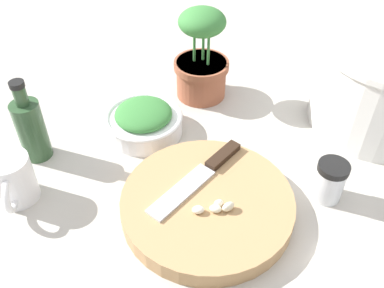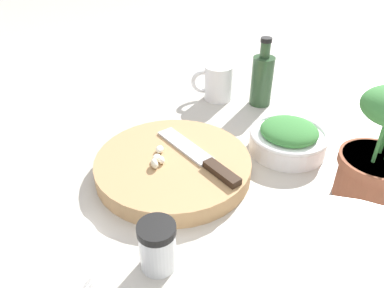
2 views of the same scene
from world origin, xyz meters
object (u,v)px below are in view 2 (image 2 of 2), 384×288
object	(u,v)px
cutting_board	(173,166)
herb_bowl	(288,138)
garlic_cloves	(158,158)
oil_bottle	(262,79)
potted_herb	(379,156)
coffee_mug	(217,83)
spice_jar	(158,246)
plate_stack	(31,262)
chef_knife	(201,158)

from	to	relation	value
cutting_board	herb_bowl	xyz separation A→B (m)	(-0.18, 0.16, 0.01)
garlic_cloves	oil_bottle	distance (m)	0.38
herb_bowl	potted_herb	world-z (taller)	potted_herb
coffee_mug	cutting_board	bearing A→B (deg)	12.83
herb_bowl	coffee_mug	size ratio (longest dim) A/B	1.59
coffee_mug	potted_herb	bearing A→B (deg)	62.20
spice_jar	coffee_mug	xyz separation A→B (m)	(-0.52, -0.17, 0.01)
plate_stack	garlic_cloves	bearing A→B (deg)	172.19
herb_bowl	spice_jar	xyz separation A→B (m)	(0.38, -0.06, 0.01)
herb_bowl	potted_herb	bearing A→B (deg)	66.96
herb_bowl	plate_stack	size ratio (longest dim) A/B	0.79
cutting_board	garlic_cloves	xyz separation A→B (m)	(0.02, -0.02, 0.02)
herb_bowl	coffee_mug	distance (m)	0.28
garlic_cloves	coffee_mug	size ratio (longest dim) A/B	0.69
herb_bowl	spice_jar	size ratio (longest dim) A/B	2.06
chef_knife	herb_bowl	xyz separation A→B (m)	(-0.16, 0.11, -0.01)
spice_jar	potted_herb	xyz separation A→B (m)	(-0.31, 0.23, 0.05)
cutting_board	chef_knife	xyz separation A→B (m)	(-0.02, 0.05, 0.02)
herb_bowl	garlic_cloves	bearing A→B (deg)	-41.97
cutting_board	spice_jar	distance (m)	0.22
chef_knife	spice_jar	distance (m)	0.22
cutting_board	potted_herb	distance (m)	0.36
garlic_cloves	oil_bottle	size ratio (longest dim) A/B	0.41
plate_stack	oil_bottle	distance (m)	0.65
herb_bowl	oil_bottle	xyz separation A→B (m)	(-0.17, -0.13, 0.04)
plate_stack	potted_herb	xyz separation A→B (m)	(-0.40, 0.39, 0.08)
spice_jar	oil_bottle	size ratio (longest dim) A/B	0.45
cutting_board	garlic_cloves	size ratio (longest dim) A/B	4.25
spice_jar	garlic_cloves	bearing A→B (deg)	-145.33
chef_knife	garlic_cloves	distance (m)	0.08
garlic_cloves	coffee_mug	distance (m)	0.35
coffee_mug	plate_stack	bearing A→B (deg)	1.59
chef_knife	plate_stack	xyz separation A→B (m)	(0.31, -0.11, -0.03)
oil_bottle	potted_herb	xyz separation A→B (m)	(0.24, 0.30, 0.02)
cutting_board	coffee_mug	xyz separation A→B (m)	(-0.33, -0.07, 0.03)
garlic_cloves	coffee_mug	world-z (taller)	coffee_mug
cutting_board	oil_bottle	xyz separation A→B (m)	(-0.36, 0.03, 0.05)
herb_bowl	spice_jar	distance (m)	0.38
chef_knife	spice_jar	bearing A→B (deg)	-144.73
garlic_cloves	coffee_mug	bearing A→B (deg)	-171.19
garlic_cloves	herb_bowl	size ratio (longest dim) A/B	0.44
spice_jar	coffee_mug	distance (m)	0.55
cutting_board	potted_herb	world-z (taller)	potted_herb
potted_herb	herb_bowl	bearing A→B (deg)	-113.04
oil_bottle	potted_herb	size ratio (longest dim) A/B	0.82
coffee_mug	garlic_cloves	bearing A→B (deg)	8.81
herb_bowl	oil_bottle	bearing A→B (deg)	-143.30
cutting_board	plate_stack	size ratio (longest dim) A/B	1.46
herb_bowl	oil_bottle	distance (m)	0.22
garlic_cloves	herb_bowl	distance (m)	0.28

